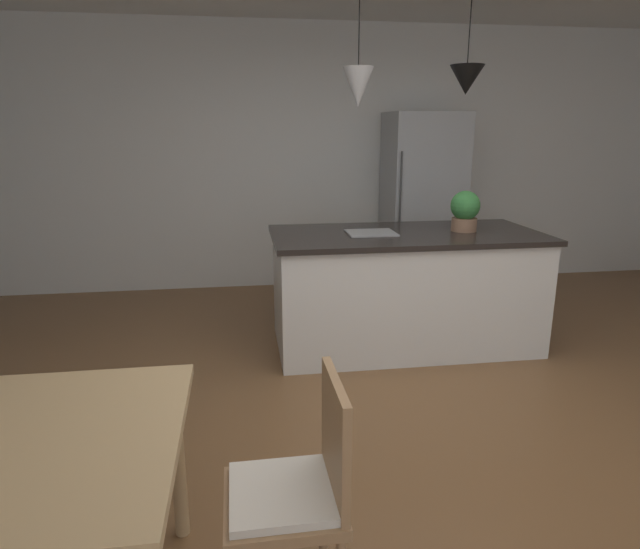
% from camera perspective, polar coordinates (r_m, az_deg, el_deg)
% --- Properties ---
extents(ground_plane, '(10.00, 8.40, 0.04)m').
position_cam_1_polar(ground_plane, '(3.16, 8.48, -17.28)').
color(ground_plane, brown).
extents(wall_back_kitchen, '(10.00, 0.12, 2.70)m').
position_cam_1_polar(wall_back_kitchen, '(5.87, -0.32, 12.05)').
color(wall_back_kitchen, white).
rests_on(wall_back_kitchen, ground_plane).
extents(chair_kitchen_end, '(0.40, 0.40, 0.87)m').
position_cam_1_polar(chair_kitchen_end, '(1.99, -2.38, -21.58)').
color(chair_kitchen_end, '#A87F56').
rests_on(chair_kitchen_end, ground_plane).
extents(kitchen_island, '(2.04, 0.98, 0.91)m').
position_cam_1_polar(kitchen_island, '(4.27, 8.85, -1.40)').
color(kitchen_island, white).
rests_on(kitchen_island, ground_plane).
extents(refrigerator, '(0.75, 0.67, 1.82)m').
position_cam_1_polar(refrigerator, '(5.76, 10.67, 7.35)').
color(refrigerator, '#B2B5B7').
rests_on(refrigerator, ground_plane).
extents(pendant_over_island_main, '(0.21, 0.21, 0.90)m').
position_cam_1_polar(pendant_over_island_main, '(4.01, 4.03, 19.06)').
color(pendant_over_island_main, black).
extents(pendant_over_island_aux, '(0.25, 0.25, 0.80)m').
position_cam_1_polar(pendant_over_island_aux, '(4.25, 15.14, 19.17)').
color(pendant_over_island_aux, black).
extents(potted_plant_on_island, '(0.22, 0.22, 0.31)m').
position_cam_1_polar(potted_plant_on_island, '(4.30, 15.00, 6.55)').
color(potted_plant_on_island, '#8C664C').
rests_on(potted_plant_on_island, kitchen_island).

